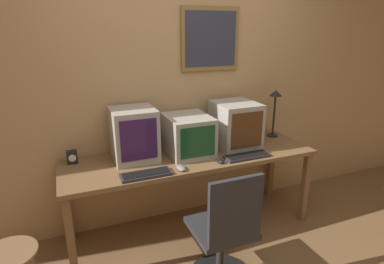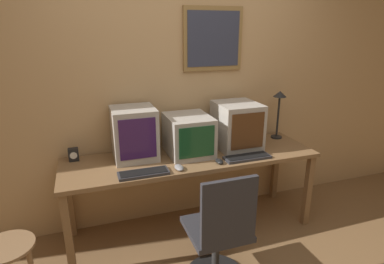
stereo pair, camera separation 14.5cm
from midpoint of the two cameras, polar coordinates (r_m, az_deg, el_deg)
wall_back at (r=2.98m, az=-4.05°, el=8.32°), size 8.00×0.08×2.60m
desk at (r=2.83m, az=-1.47°, el=-5.63°), size 2.20×0.64×0.74m
monitor_left at (r=2.73m, az=-11.79°, el=-0.42°), size 0.36×0.37×0.44m
monitor_center at (r=2.80m, az=-2.19°, el=-0.55°), size 0.37×0.44×0.34m
monitor_right at (r=2.98m, az=6.30°, el=1.29°), size 0.37×0.42×0.42m
keyboard_main at (r=2.47m, az=-9.86°, el=-7.43°), size 0.38×0.14×0.03m
keyboard_side at (r=2.80m, az=8.30°, el=-4.26°), size 0.40×0.14×0.03m
mouse_near_keyboard at (r=2.54m, az=-3.61°, el=-6.38°), size 0.07×0.12×0.03m
mouse_far_corner at (r=2.67m, az=3.47°, el=-5.12°), size 0.06×0.10×0.03m
desk_clock at (r=2.83m, az=-21.93°, el=-4.18°), size 0.08×0.05×0.11m
desk_lamp at (r=3.29m, az=13.33°, el=5.12°), size 0.13×0.13×0.48m
office_chair at (r=2.40m, az=4.03°, el=-18.13°), size 0.44×0.44×0.91m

